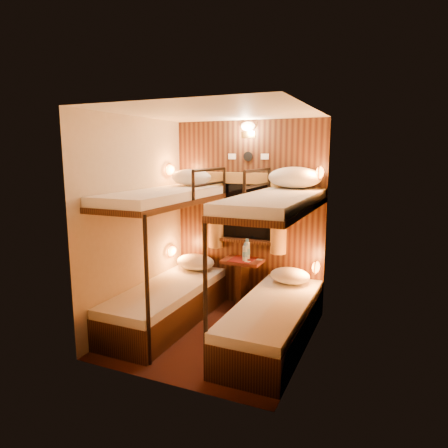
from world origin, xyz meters
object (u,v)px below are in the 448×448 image
at_px(bottle_right, 247,250).
at_px(table, 242,277).
at_px(bottle_left, 245,253).
at_px(bunk_left, 167,277).
at_px(bunk_right, 274,293).

bearing_deg(bottle_right, table, -126.14).
distance_m(table, bottle_right, 0.36).
xyz_separation_m(table, bottle_left, (0.05, -0.04, 0.33)).
bearing_deg(bunk_left, table, 50.33).
bearing_deg(bottle_left, bunk_right, -50.87).
xyz_separation_m(table, bottle_right, (0.04, 0.06, 0.35)).
distance_m(bunk_left, table, 1.02).
relative_size(table, bottle_left, 2.91).
height_order(bunk_left, bottle_right, bunk_left).
distance_m(table, bottle_left, 0.34).
bearing_deg(bunk_right, bottle_left, 129.13).
bearing_deg(bottle_right, bunk_right, -54.04).
xyz_separation_m(bottle_left, bottle_right, (-0.01, 0.10, 0.02)).
bearing_deg(table, bottle_right, 53.86).
height_order(bunk_right, bottle_left, bunk_right).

